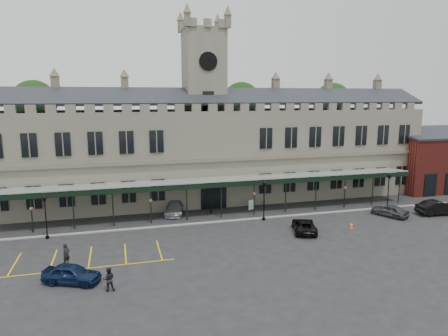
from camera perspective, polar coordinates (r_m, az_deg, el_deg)
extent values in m
plane|color=black|center=(39.92, 2.29, -10.00)|extent=(140.00, 140.00, 0.00)
cube|color=#615D51|center=(53.50, -2.80, 1.84)|extent=(60.00, 10.00, 12.00)
cube|color=brown|center=(48.48, -1.49, 1.21)|extent=(60.00, 0.35, 0.50)
cube|color=black|center=(50.49, -2.26, 10.23)|extent=(60.00, 4.77, 2.20)
cube|color=black|center=(55.37, -3.44, 10.22)|extent=(60.00, 4.77, 2.20)
cube|color=black|center=(49.41, -1.49, -3.70)|extent=(3.20, 0.18, 3.80)
cube|color=#615D51|center=(53.00, -2.85, 7.19)|extent=(5.00, 5.00, 22.00)
cylinder|color=silver|center=(50.60, -2.28, 14.99)|extent=(2.20, 0.12, 2.20)
cylinder|color=black|center=(50.53, -2.26, 14.99)|extent=(2.30, 0.04, 2.30)
cube|color=black|center=(50.43, -2.24, 9.32)|extent=(1.40, 0.12, 2.80)
cube|color=#8C9E93|center=(47.12, -0.95, -1.65)|extent=(50.00, 4.00, 0.40)
cube|color=black|center=(45.29, -0.33, -2.46)|extent=(50.00, 0.18, 0.50)
cube|color=maroon|center=(67.23, 27.45, 0.70)|extent=(12.00, 8.00, 8.00)
cube|color=black|center=(66.73, 27.77, 4.51)|extent=(12.40, 8.36, 1.47)
cube|color=gray|center=(44.89, 0.17, -7.59)|extent=(60.00, 0.40, 0.12)
cylinder|color=#332314|center=(62.14, -24.96, 2.07)|extent=(0.70, 0.70, 12.00)
sphere|color=black|center=(61.65, -25.45, 8.52)|extent=(6.00, 6.00, 6.00)
cylinder|color=#332314|center=(64.18, 2.46, 3.25)|extent=(0.70, 0.70, 12.00)
sphere|color=black|center=(63.70, 2.51, 9.51)|extent=(6.00, 6.00, 6.00)
cylinder|color=#332314|center=(70.66, 14.96, 3.55)|extent=(0.70, 0.70, 12.00)
sphere|color=black|center=(70.23, 15.22, 9.23)|extent=(6.00, 6.00, 6.00)
cylinder|color=black|center=(43.41, -23.91, -9.02)|extent=(0.35, 0.35, 0.29)
cylinder|color=black|center=(42.88, -24.08, -6.77)|extent=(0.12, 0.12, 3.84)
cube|color=black|center=(42.35, -24.29, -4.10)|extent=(0.27, 0.27, 0.38)
cone|color=black|center=(42.28, -24.32, -3.65)|extent=(0.42, 0.42, 0.29)
cylinder|color=black|center=(45.63, 5.69, -7.23)|extent=(0.36, 0.36, 0.30)
cylinder|color=black|center=(45.11, 5.73, -4.98)|extent=(0.12, 0.12, 4.00)
cube|color=black|center=(44.60, 5.78, -2.32)|extent=(0.28, 0.28, 0.40)
cone|color=black|center=(44.52, 5.79, -1.88)|extent=(0.44, 0.44, 0.30)
cylinder|color=black|center=(53.47, 22.25, -5.34)|extent=(0.36, 0.36, 0.30)
cylinder|color=black|center=(53.03, 22.39, -3.42)|extent=(0.12, 0.12, 3.98)
cube|color=black|center=(52.59, 22.54, -1.15)|extent=(0.28, 0.28, 0.40)
cone|color=black|center=(52.53, 22.57, -0.78)|extent=(0.44, 0.44, 0.30)
cube|color=#F15207|center=(44.84, 17.71, -8.17)|extent=(0.34, 0.34, 0.04)
cone|color=#F15207|center=(44.75, 17.73, -7.81)|extent=(0.39, 0.39, 0.63)
cylinder|color=silver|center=(44.73, 17.73, -7.70)|extent=(0.26, 0.26, 0.09)
cylinder|color=black|center=(49.56, 3.89, -5.65)|extent=(0.06, 0.06, 0.51)
cube|color=silver|center=(49.47, 3.89, -5.25)|extent=(0.70, 0.25, 1.23)
cylinder|color=black|center=(47.77, -1.90, -5.97)|extent=(0.17, 0.17, 0.95)
cylinder|color=black|center=(50.82, 5.73, -5.03)|extent=(0.17, 0.17, 0.94)
imported|color=#0C1937|center=(32.83, -20.94, -13.94)|extent=(4.64, 3.29, 1.47)
imported|color=#9FA1A6|center=(47.96, -7.07, -5.69)|extent=(3.12, 5.22, 1.42)
imported|color=black|center=(42.35, 11.40, -8.07)|extent=(3.55, 5.12, 1.30)
imported|color=#393C41|center=(50.44, 22.58, -5.62)|extent=(3.34, 4.46, 1.41)
imported|color=black|center=(53.59, 28.29, -5.02)|extent=(5.22, 2.24, 1.67)
imported|color=black|center=(36.05, -21.61, -11.42)|extent=(0.79, 0.82, 1.89)
imported|color=black|center=(30.79, -16.15, -15.00)|extent=(0.88, 0.69, 1.77)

